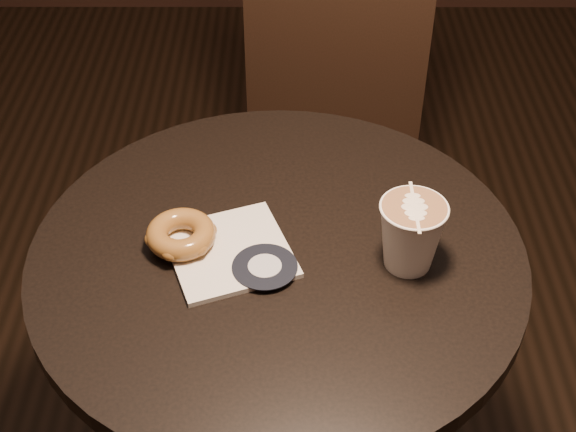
{
  "coord_description": "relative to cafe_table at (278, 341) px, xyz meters",
  "views": [
    {
      "loc": [
        0.02,
        -0.82,
        1.52
      ],
      "look_at": [
        0.01,
        0.03,
        0.79
      ],
      "focal_mm": 50.0,
      "sensor_mm": 36.0,
      "label": 1
    }
  ],
  "objects": [
    {
      "name": "cafe_table",
      "position": [
        0.0,
        0.0,
        0.0
      ],
      "size": [
        0.7,
        0.7,
        0.75
      ],
      "color": "black",
      "rests_on": "ground"
    },
    {
      "name": "chair",
      "position": [
        0.1,
        0.62,
        0.0
      ],
      "size": [
        0.45,
        0.45,
        0.99
      ],
      "rotation": [
        0.0,
        0.0,
        -0.15
      ],
      "color": "black",
      "rests_on": "ground"
    },
    {
      "name": "pastry_bag",
      "position": [
        -0.07,
        -0.01,
        0.2
      ],
      "size": [
        0.21,
        0.21,
        0.01
      ],
      "primitive_type": "cube",
      "rotation": [
        0.0,
        0.0,
        0.35
      ],
      "color": "silver",
      "rests_on": "cafe_table"
    },
    {
      "name": "doughnut",
      "position": [
        -0.13,
        0.0,
        0.22
      ],
      "size": [
        0.1,
        0.1,
        0.03
      ],
      "primitive_type": "torus",
      "color": "brown",
      "rests_on": "pastry_bag"
    },
    {
      "name": "latte_cup",
      "position": [
        0.18,
        -0.03,
        0.25
      ],
      "size": [
        0.09,
        0.09,
        0.1
      ],
      "primitive_type": null,
      "color": "white",
      "rests_on": "cafe_table"
    }
  ]
}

